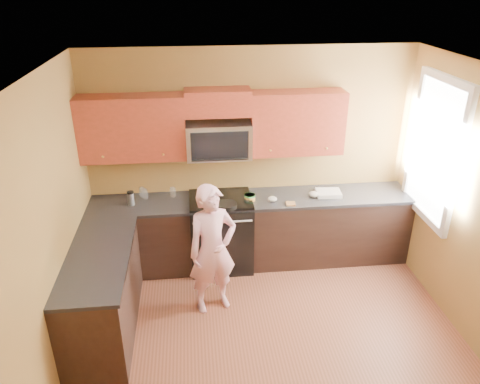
{
  "coord_description": "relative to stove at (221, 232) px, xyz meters",
  "views": [
    {
      "loc": [
        -0.71,
        -3.35,
        3.42
      ],
      "look_at": [
        -0.2,
        1.3,
        1.2
      ],
      "focal_mm": 34.36,
      "sensor_mm": 36.0,
      "label": 1
    }
  ],
  "objects": [
    {
      "name": "floor",
      "position": [
        0.4,
        -1.68,
        -0.47
      ],
      "size": [
        4.0,
        4.0,
        0.0
      ],
      "primitive_type": "plane",
      "color": "brown",
      "rests_on": "ground"
    },
    {
      "name": "ceiling",
      "position": [
        0.4,
        -1.68,
        2.23
      ],
      "size": [
        4.0,
        4.0,
        0.0
      ],
      "primitive_type": "plane",
      "rotation": [
        3.14,
        0.0,
        0.0
      ],
      "color": "white",
      "rests_on": "ground"
    },
    {
      "name": "wall_back",
      "position": [
        0.4,
        0.32,
        0.88
      ],
      "size": [
        4.0,
        0.0,
        4.0
      ],
      "primitive_type": "plane",
      "rotation": [
        1.57,
        0.0,
        0.0
      ],
      "color": "olive",
      "rests_on": "ground"
    },
    {
      "name": "wall_left",
      "position": [
        -1.6,
        -1.68,
        0.88
      ],
      "size": [
        0.0,
        4.0,
        4.0
      ],
      "primitive_type": "plane",
      "rotation": [
        1.57,
        0.0,
        1.57
      ],
      "color": "olive",
      "rests_on": "ground"
    },
    {
      "name": "cabinet_back_run",
      "position": [
        0.4,
        0.02,
        -0.03
      ],
      "size": [
        4.0,
        0.6,
        0.88
      ],
      "primitive_type": "cube",
      "color": "black",
      "rests_on": "floor"
    },
    {
      "name": "cabinet_left_run",
      "position": [
        -1.3,
        -1.08,
        -0.03
      ],
      "size": [
        0.6,
        1.6,
        0.88
      ],
      "primitive_type": "cube",
      "color": "black",
      "rests_on": "floor"
    },
    {
      "name": "countertop_back",
      "position": [
        0.4,
        0.01,
        0.43
      ],
      "size": [
        4.0,
        0.62,
        0.04
      ],
      "primitive_type": "cube",
      "color": "black",
      "rests_on": "cabinet_back_run"
    },
    {
      "name": "countertop_left",
      "position": [
        -1.29,
        -1.08,
        0.43
      ],
      "size": [
        0.62,
        1.6,
        0.04
      ],
      "primitive_type": "cube",
      "color": "black",
      "rests_on": "cabinet_left_run"
    },
    {
      "name": "stove",
      "position": [
        0.0,
        0.0,
        0.0
      ],
      "size": [
        0.76,
        0.65,
        0.95
      ],
      "primitive_type": null,
      "color": "black",
      "rests_on": "floor"
    },
    {
      "name": "microwave",
      "position": [
        0.0,
        0.12,
        0.97
      ],
      "size": [
        0.76,
        0.4,
        0.42
      ],
      "primitive_type": null,
      "color": "silver",
      "rests_on": "wall_back"
    },
    {
      "name": "upper_cab_left",
      "position": [
        -0.99,
        0.16,
        0.97
      ],
      "size": [
        1.22,
        0.33,
        0.75
      ],
      "primitive_type": null,
      "color": "maroon",
      "rests_on": "wall_back"
    },
    {
      "name": "upper_cab_right",
      "position": [
        0.94,
        0.16,
        0.97
      ],
      "size": [
        1.12,
        0.33,
        0.75
      ],
      "primitive_type": null,
      "color": "maroon",
      "rests_on": "wall_back"
    },
    {
      "name": "upper_cab_over_mw",
      "position": [
        0.0,
        0.16,
        1.62
      ],
      "size": [
        0.76,
        0.33,
        0.3
      ],
      "primitive_type": "cube",
      "color": "maroon",
      "rests_on": "wall_back"
    },
    {
      "name": "window",
      "position": [
        2.38,
        -0.48,
        1.17
      ],
      "size": [
        0.06,
        1.06,
        1.66
      ],
      "primitive_type": null,
      "color": "white",
      "rests_on": "wall_right"
    },
    {
      "name": "woman",
      "position": [
        -0.15,
        -0.84,
        0.27
      ],
      "size": [
        0.63,
        0.51,
        1.5
      ],
      "primitive_type": "imported",
      "rotation": [
        0.0,
        0.0,
        0.32
      ],
      "color": "pink",
      "rests_on": "floor"
    },
    {
      "name": "frying_pan",
      "position": [
        0.06,
        -0.26,
        0.47
      ],
      "size": [
        0.25,
        0.43,
        0.06
      ],
      "primitive_type": null,
      "rotation": [
        0.0,
        0.0,
        -0.02
      ],
      "color": "black",
      "rests_on": "stove"
    },
    {
      "name": "butter_tub",
      "position": [
        0.36,
        -0.04,
        0.45
      ],
      "size": [
        0.14,
        0.14,
        0.1
      ],
      "primitive_type": null,
      "rotation": [
        0.0,
        0.0,
        0.05
      ],
      "color": "#FFBB43",
      "rests_on": "countertop_back"
    },
    {
      "name": "toast_slice",
      "position": [
        0.83,
        -0.2,
        0.45
      ],
      "size": [
        0.12,
        0.12,
        0.01
      ],
      "primitive_type": "cube",
      "rotation": [
        0.0,
        0.0,
        -0.1
      ],
      "color": "#B27F47",
      "rests_on": "countertop_back"
    },
    {
      "name": "napkin_a",
      "position": [
        0.63,
        -0.09,
        0.48
      ],
      "size": [
        0.14,
        0.14,
        0.06
      ],
      "primitive_type": "ellipsoid",
      "rotation": [
        0.0,
        0.0,
        0.24
      ],
      "color": "silver",
      "rests_on": "countertop_back"
    },
    {
      "name": "napkin_b",
      "position": [
        1.16,
        -0.02,
        0.48
      ],
      "size": [
        0.13,
        0.14,
        0.07
      ],
      "primitive_type": "ellipsoid",
      "rotation": [
        0.0,
        0.0,
        0.09
      ],
      "color": "silver",
      "rests_on": "countertop_back"
    },
    {
      "name": "dish_towel",
      "position": [
        1.36,
        0.01,
        0.47
      ],
      "size": [
        0.32,
        0.27,
        0.05
      ],
      "primitive_type": "cube",
      "rotation": [
        0.0,
        0.0,
        -0.09
      ],
      "color": "white",
      "rests_on": "countertop_back"
    },
    {
      "name": "travel_mug",
      "position": [
        -1.07,
        -0.0,
        0.45
      ],
      "size": [
        0.09,
        0.09,
        0.18
      ],
      "primitive_type": null,
      "rotation": [
        0.0,
        0.0,
        -0.12
      ],
      "color": "silver",
      "rests_on": "countertop_back"
    },
    {
      "name": "glass_a",
      "position": [
        -0.92,
        0.16,
        0.51
      ],
      "size": [
        0.08,
        0.08,
        0.12
      ],
      "primitive_type": "cylinder",
      "rotation": [
        0.0,
        0.0,
        -0.1
      ],
      "color": "silver",
      "rests_on": "countertop_back"
    },
    {
      "name": "glass_b",
      "position": [
        -0.58,
        0.18,
        0.51
      ],
      "size": [
        0.09,
        0.09,
        0.12
      ],
      "primitive_type": "cylinder",
      "rotation": [
        0.0,
        0.0,
        -0.29
      ],
      "color": "silver",
      "rests_on": "countertop_back"
    },
    {
      "name": "glass_c",
      "position": [
        -0.96,
        0.22,
        0.51
      ],
      "size": [
        0.08,
        0.08,
        0.12
      ],
      "primitive_type": "cylinder",
      "rotation": [
        0.0,
        0.0,
        0.17
      ],
      "color": "silver",
      "rests_on": "countertop_back"
    }
  ]
}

